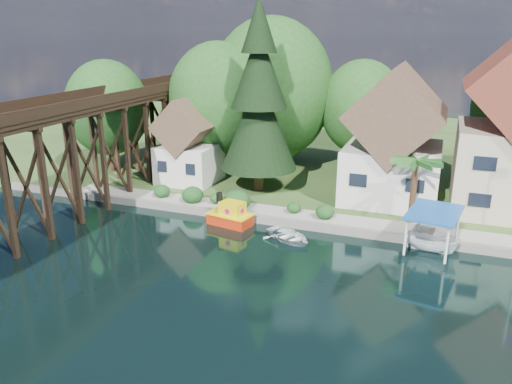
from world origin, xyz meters
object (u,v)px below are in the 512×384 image
house_left (394,144)px  conifer (259,101)px  shed (189,146)px  boat_canopy (432,235)px  trestle_bridge (74,147)px  tugboat (231,215)px  palm_tree (416,164)px  boat_white_a (289,235)px

house_left → conifer: bearing=-171.7°
shed → boat_canopy: 23.03m
trestle_bridge → shed: bearing=61.8°
conifer → tugboat: 10.62m
palm_tree → boat_white_a: 10.35m
shed → conifer: (6.87, -0.12, 4.47)m
boat_white_a → shed: bearing=83.9°
trestle_bridge → house_left: size_ratio=4.01×
shed → palm_tree: size_ratio=1.54×
house_left → boat_canopy: 10.39m
house_left → tugboat: size_ratio=3.05×
trestle_bridge → conifer: size_ratio=2.73×
house_left → shed: bearing=-175.2°
conifer → tugboat: (0.48, -7.43, -7.57)m
tugboat → boat_white_a: bearing=-14.3°
shed → boat_canopy: shed is taller
conifer → palm_tree: 14.08m
tugboat → boat_canopy: (14.30, 0.15, 0.51)m
house_left → conifer: (-11.13, -1.62, 3.15)m
house_left → palm_tree: bearing=-68.4°
trestle_bridge → boat_canopy: size_ratio=9.01×
trestle_bridge → boat_white_a: (17.31, 0.51, -4.96)m
shed → boat_canopy: size_ratio=1.60×
boat_white_a → house_left: bearing=0.7°
trestle_bridge → tugboat: 13.31m
shed → trestle_bridge: bearing=-118.2°
boat_white_a → boat_canopy: bearing=-51.9°
palm_tree → boat_canopy: 5.47m
trestle_bridge → boat_canopy: trestle_bridge is taller
trestle_bridge → boat_white_a: size_ratio=11.84×
shed → palm_tree: bearing=-10.5°
tugboat → conifer: bearing=93.7°
boat_white_a → boat_canopy: (9.35, 1.41, 0.84)m
trestle_bridge → house_left: 25.42m
trestle_bridge → shed: size_ratio=5.63×
house_left → boat_canopy: bearing=-67.7°
house_left → palm_tree: 5.62m
shed → tugboat: size_ratio=2.17×
shed → boat_white_a: (12.31, -8.81, -3.44)m
house_left → boat_canopy: size_ratio=2.25×
trestle_bridge → house_left: house_left is taller
conifer → boat_canopy: size_ratio=3.30×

